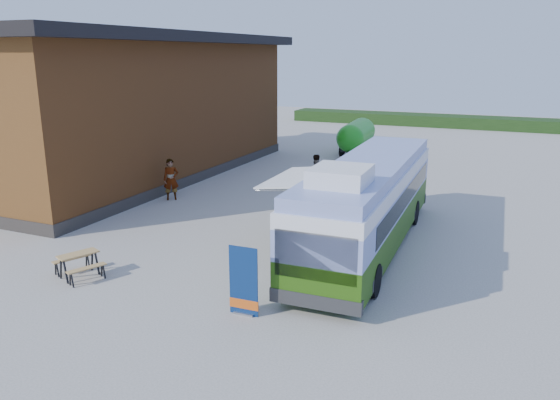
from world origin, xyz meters
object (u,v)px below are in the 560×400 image
at_px(banner, 244,287).
at_px(picnic_table, 79,259).
at_px(person_a, 171,179).
at_px(person_b, 315,172).
at_px(bus, 368,201).
at_px(slurry_tanker, 356,135).

bearing_deg(banner, picnic_table, 176.28).
bearing_deg(person_a, person_b, 2.26).
bearing_deg(person_a, bus, -52.31).
bearing_deg(slurry_tanker, person_a, -111.18).
relative_size(bus, person_a, 6.08).
bearing_deg(slurry_tanker, bus, -77.20).
bearing_deg(banner, slurry_tanker, 97.58).
xyz_separation_m(person_b, slurry_tanker, (-0.90, 10.36, 0.38)).
distance_m(banner, picnic_table, 5.64).
bearing_deg(person_b, bus, 74.84).
distance_m(bus, person_a, 10.23).
distance_m(bus, person_b, 8.41).
height_order(person_a, slurry_tanker, slurry_tanker).
bearing_deg(person_a, banner, -83.68).
xyz_separation_m(picnic_table, person_a, (-2.62, 8.61, 0.39)).
bearing_deg(person_a, picnic_table, -109.85).
height_order(banner, person_a, person_a).
height_order(bus, person_a, bus).
bearing_deg(slurry_tanker, picnic_table, -98.82).
height_order(banner, person_b, banner).
xyz_separation_m(banner, slurry_tanker, (-3.78, 23.54, 0.51)).
bearing_deg(bus, person_b, 120.66).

